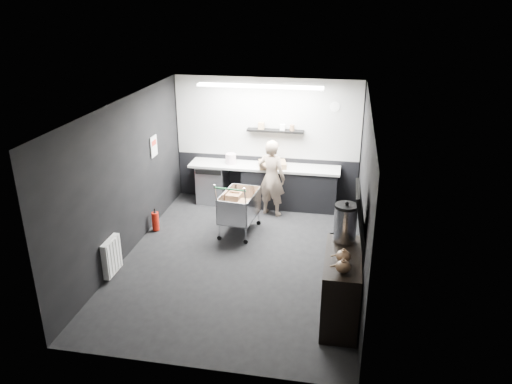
# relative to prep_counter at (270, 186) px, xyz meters

# --- Properties ---
(floor) EXTENTS (5.50, 5.50, 0.00)m
(floor) POSITION_rel_prep_counter_xyz_m (-0.14, -2.42, -0.46)
(floor) COLOR black
(floor) RESTS_ON ground
(ceiling) EXTENTS (5.50, 5.50, 0.00)m
(ceiling) POSITION_rel_prep_counter_xyz_m (-0.14, -2.42, 2.24)
(ceiling) COLOR white
(ceiling) RESTS_ON wall_back
(wall_back) EXTENTS (5.50, 0.00, 5.50)m
(wall_back) POSITION_rel_prep_counter_xyz_m (-0.14, 0.33, 0.89)
(wall_back) COLOR black
(wall_back) RESTS_ON floor
(wall_front) EXTENTS (5.50, 0.00, 5.50)m
(wall_front) POSITION_rel_prep_counter_xyz_m (-0.14, -5.17, 0.89)
(wall_front) COLOR black
(wall_front) RESTS_ON floor
(wall_left) EXTENTS (0.00, 5.50, 5.50)m
(wall_left) POSITION_rel_prep_counter_xyz_m (-2.14, -2.42, 0.89)
(wall_left) COLOR black
(wall_left) RESTS_ON floor
(wall_right) EXTENTS (0.00, 5.50, 5.50)m
(wall_right) POSITION_rel_prep_counter_xyz_m (1.86, -2.42, 0.89)
(wall_right) COLOR black
(wall_right) RESTS_ON floor
(kitchen_wall_panel) EXTENTS (3.95, 0.02, 1.70)m
(kitchen_wall_panel) POSITION_rel_prep_counter_xyz_m (-0.14, 0.31, 1.39)
(kitchen_wall_panel) COLOR #B4B4AF
(kitchen_wall_panel) RESTS_ON wall_back
(dado_panel) EXTENTS (3.95, 0.02, 1.00)m
(dado_panel) POSITION_rel_prep_counter_xyz_m (-0.14, 0.31, 0.04)
(dado_panel) COLOR black
(dado_panel) RESTS_ON wall_back
(floating_shelf) EXTENTS (1.20, 0.22, 0.04)m
(floating_shelf) POSITION_rel_prep_counter_xyz_m (0.06, 0.20, 1.16)
(floating_shelf) COLOR black
(floating_shelf) RESTS_ON wall_back
(wall_clock) EXTENTS (0.20, 0.03, 0.20)m
(wall_clock) POSITION_rel_prep_counter_xyz_m (1.26, 0.30, 1.69)
(wall_clock) COLOR white
(wall_clock) RESTS_ON wall_back
(poster) EXTENTS (0.02, 0.30, 0.40)m
(poster) POSITION_rel_prep_counter_xyz_m (-2.12, -1.12, 1.09)
(poster) COLOR white
(poster) RESTS_ON wall_left
(poster_red_band) EXTENTS (0.02, 0.22, 0.10)m
(poster_red_band) POSITION_rel_prep_counter_xyz_m (-2.11, -1.12, 1.16)
(poster_red_band) COLOR red
(poster_red_band) RESTS_ON poster
(radiator) EXTENTS (0.10, 0.50, 0.60)m
(radiator) POSITION_rel_prep_counter_xyz_m (-2.08, -3.32, -0.11)
(radiator) COLOR white
(radiator) RESTS_ON wall_left
(ceiling_strip) EXTENTS (2.40, 0.20, 0.04)m
(ceiling_strip) POSITION_rel_prep_counter_xyz_m (-0.14, -0.57, 2.21)
(ceiling_strip) COLOR white
(ceiling_strip) RESTS_ON ceiling
(prep_counter) EXTENTS (3.20, 0.61, 0.90)m
(prep_counter) POSITION_rel_prep_counter_xyz_m (0.00, 0.00, 0.00)
(prep_counter) COLOR black
(prep_counter) RESTS_ON floor
(person) EXTENTS (0.67, 0.53, 1.60)m
(person) POSITION_rel_prep_counter_xyz_m (0.10, -0.45, 0.34)
(person) COLOR beige
(person) RESTS_ON floor
(shopping_cart) EXTENTS (0.70, 1.06, 1.10)m
(shopping_cart) POSITION_rel_prep_counter_xyz_m (-0.38, -1.41, 0.07)
(shopping_cart) COLOR silver
(shopping_cart) RESTS_ON floor
(sideboard) EXTENTS (0.57, 1.32, 1.98)m
(sideboard) POSITION_rel_prep_counter_xyz_m (1.61, -3.75, 0.17)
(sideboard) COLOR black
(sideboard) RESTS_ON floor
(fire_extinguisher) EXTENTS (0.14, 0.14, 0.45)m
(fire_extinguisher) POSITION_rel_prep_counter_xyz_m (-1.99, -1.64, -0.24)
(fire_extinguisher) COLOR red
(fire_extinguisher) RESTS_ON floor
(cardboard_box) EXTENTS (0.64, 0.55, 0.11)m
(cardboard_box) POSITION_rel_prep_counter_xyz_m (0.05, -0.05, 0.50)
(cardboard_box) COLOR #997A51
(cardboard_box) RESTS_ON prep_counter
(pink_tub) EXTENTS (0.22, 0.22, 0.22)m
(pink_tub) POSITION_rel_prep_counter_xyz_m (-0.86, 0.00, 0.55)
(pink_tub) COLOR silver
(pink_tub) RESTS_ON prep_counter
(white_container) EXTENTS (0.20, 0.17, 0.15)m
(white_container) POSITION_rel_prep_counter_xyz_m (0.02, -0.05, 0.52)
(white_container) COLOR white
(white_container) RESTS_ON prep_counter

